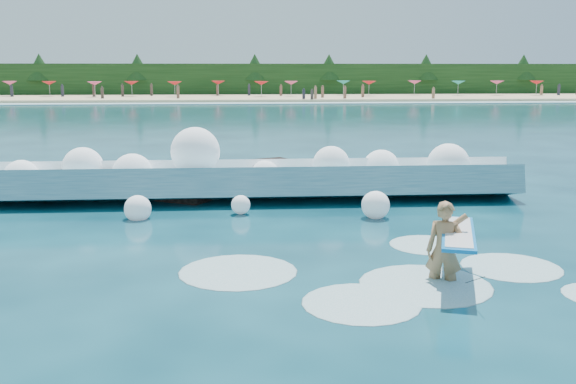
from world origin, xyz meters
The scene contains 11 objects.
ground centered at (0.00, 0.00, 0.00)m, with size 200.00×200.00×0.00m, color #072938.
beach centered at (0.00, 78.00, 0.20)m, with size 140.00×20.00×0.40m, color tan.
wet_band centered at (0.00, 67.00, 0.04)m, with size 140.00×5.00×0.08m, color silver.
treeline centered at (0.00, 88.00, 2.50)m, with size 140.00×4.00×5.00m, color black.
breaking_wave centered at (0.18, 7.34, 0.55)m, with size 18.18×2.82×1.57m.
rock_cluster centered at (-1.80, 7.96, 0.40)m, with size 7.93×3.17×1.25m.
surfer_with_board centered at (4.38, -1.45, 0.72)m, with size 1.42×3.08×1.96m.
wave_spray centered at (0.29, 7.06, 1.06)m, with size 14.72×4.66×2.40m.
surf_foam centered at (3.38, -1.07, 0.00)m, with size 8.82×5.75×0.13m.
beach_umbrellas centered at (0.08, 79.76, 2.25)m, with size 114.05×6.38×0.50m.
beachgoers centered at (1.88, 74.96, 1.12)m, with size 108.92×13.26×1.93m.
Camera 1 is at (0.36, -13.31, 4.14)m, focal length 40.00 mm.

